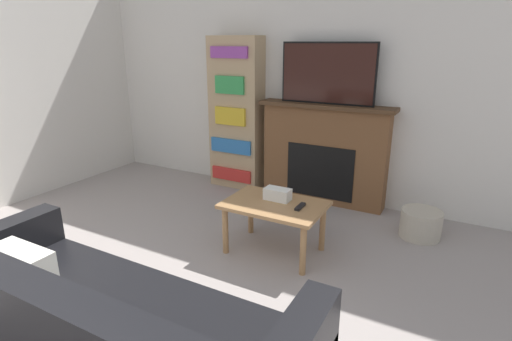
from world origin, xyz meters
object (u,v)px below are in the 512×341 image
Objects in this scene: tv at (328,73)px; coffee_table at (275,210)px; bookshelf at (236,115)px; fireplace at (324,153)px; storage_basket at (421,224)px.

tv reaches higher than coffee_table.
tv is 1.22m from bookshelf.
storage_basket is (1.10, -0.42, -0.42)m from fireplace.
storage_basket is at bearing -10.13° from bookshelf.
tv is (0.00, -0.02, 0.86)m from fireplace.
fireplace is 1.25m from storage_basket.
fireplace is at bearing 1.18° from bookshelf.
bookshelf is (-1.14, 1.28, 0.51)m from coffee_table.
bookshelf reaches higher than tv.
fireplace is at bearing 159.27° from storage_basket.
storage_basket is (1.07, 0.89, -0.25)m from coffee_table.
tv is 2.76× the size of storage_basket.
bookshelf is at bearing -178.82° from fireplace.
coffee_table is at bearing -48.28° from bookshelf.
storage_basket is (1.10, -0.40, -1.28)m from tv.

